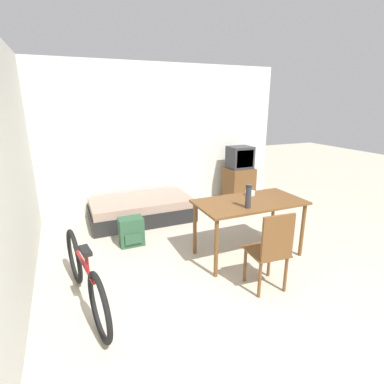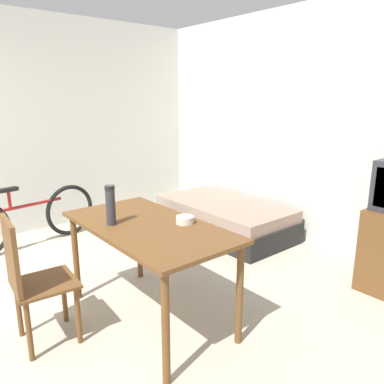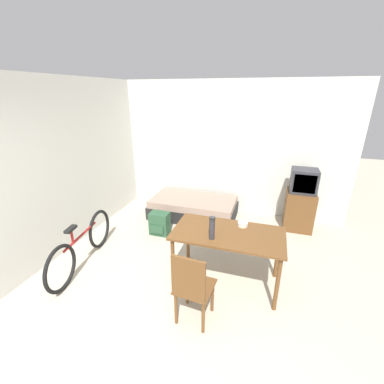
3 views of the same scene
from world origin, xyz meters
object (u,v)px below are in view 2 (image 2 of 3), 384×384
object	(u,v)px
daybed	(224,217)
wooden_chair	(29,276)
dining_table	(148,236)
thermos_flask	(110,203)
mate_bowl	(185,220)
bicycle	(29,219)
backpack	(149,224)

from	to	relation	value
daybed	wooden_chair	bearing A→B (deg)	-73.23
dining_table	wooden_chair	distance (m)	0.85
thermos_flask	mate_bowl	xyz separation A→B (m)	(0.32, 0.44, -0.13)
bicycle	mate_bowl	size ratio (longest dim) A/B	12.42
wooden_chair	mate_bowl	bearing A→B (deg)	68.91
wooden_chair	mate_bowl	size ratio (longest dim) A/B	6.96
daybed	mate_bowl	xyz separation A→B (m)	(1.18, -1.57, 0.61)
wooden_chair	backpack	bearing A→B (deg)	124.09
bicycle	thermos_flask	world-z (taller)	thermos_flask
dining_table	bicycle	bearing A→B (deg)	-172.87
wooden_chair	thermos_flask	xyz separation A→B (m)	(0.07, 0.59, 0.42)
bicycle	backpack	distance (m)	1.38
dining_table	mate_bowl	world-z (taller)	mate_bowl
mate_bowl	backpack	xyz separation A→B (m)	(-1.55, 0.68, -0.60)
thermos_flask	bicycle	bearing A→B (deg)	-178.28
wooden_chair	bicycle	size ratio (longest dim) A/B	0.56
wooden_chair	thermos_flask	size ratio (longest dim) A/B	3.17
dining_table	mate_bowl	size ratio (longest dim) A/B	10.55
backpack	mate_bowl	bearing A→B (deg)	-23.72
backpack	dining_table	bearing A→B (deg)	-33.10
daybed	mate_bowl	size ratio (longest dim) A/B	13.06
backpack	thermos_flask	bearing A→B (deg)	-42.31
daybed	mate_bowl	world-z (taller)	mate_bowl
daybed	bicycle	bearing A→B (deg)	-117.92
daybed	bicycle	xyz separation A→B (m)	(-1.09, -2.06, 0.14)
wooden_chair	mate_bowl	xyz separation A→B (m)	(0.40, 1.03, 0.28)
mate_bowl	dining_table	bearing A→B (deg)	-123.89
daybed	thermos_flask	size ratio (longest dim) A/B	5.95
dining_table	mate_bowl	xyz separation A→B (m)	(0.15, 0.23, 0.12)
dining_table	backpack	size ratio (longest dim) A/B	3.37
backpack	wooden_chair	bearing A→B (deg)	-55.91
wooden_chair	bicycle	bearing A→B (deg)	164.16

